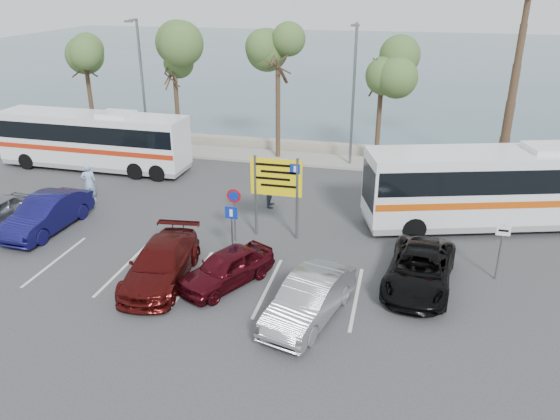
% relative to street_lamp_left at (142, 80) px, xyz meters
% --- Properties ---
extents(ground, '(120.00, 120.00, 0.00)m').
position_rel_street_lamp_left_xyz_m(ground, '(10.00, -13.52, -4.60)').
color(ground, '#363639').
rests_on(ground, ground).
extents(kerb_strip, '(44.00, 2.40, 0.15)m').
position_rel_street_lamp_left_xyz_m(kerb_strip, '(10.00, 0.48, -4.52)').
color(kerb_strip, gray).
rests_on(kerb_strip, ground).
extents(seawall, '(48.00, 0.80, 0.60)m').
position_rel_street_lamp_left_xyz_m(seawall, '(10.00, 2.48, -4.30)').
color(seawall, gray).
rests_on(seawall, ground).
extents(sea, '(140.00, 140.00, 0.00)m').
position_rel_street_lamp_left_xyz_m(sea, '(10.00, 46.48, -4.59)').
color(sea, '#3E5764').
rests_on(sea, ground).
extents(tree_far_left, '(3.20, 3.20, 7.60)m').
position_rel_street_lamp_left_xyz_m(tree_far_left, '(-4.00, 0.48, 1.73)').
color(tree_far_left, '#382619').
rests_on(tree_far_left, kerb_strip).
extents(tree_left, '(3.20, 3.20, 7.20)m').
position_rel_street_lamp_left_xyz_m(tree_left, '(2.00, 0.48, 1.41)').
color(tree_left, '#382619').
rests_on(tree_left, kerb_strip).
extents(tree_mid, '(3.20, 3.20, 8.00)m').
position_rel_street_lamp_left_xyz_m(tree_mid, '(8.50, 0.48, 2.06)').
color(tree_mid, '#382619').
rests_on(tree_mid, kerb_strip).
extents(tree_right, '(3.20, 3.20, 7.40)m').
position_rel_street_lamp_left_xyz_m(tree_right, '(14.50, 0.48, 1.57)').
color(tree_right, '#382619').
rests_on(tree_right, kerb_strip).
extents(street_lamp_left, '(0.45, 1.15, 8.01)m').
position_rel_street_lamp_left_xyz_m(street_lamp_left, '(0.00, 0.00, 0.00)').
color(street_lamp_left, slate).
rests_on(street_lamp_left, kerb_strip).
extents(street_lamp_right, '(0.45, 1.15, 8.01)m').
position_rel_street_lamp_left_xyz_m(street_lamp_right, '(13.00, 0.00, 0.00)').
color(street_lamp_right, slate).
rests_on(street_lamp_right, kerb_strip).
extents(direction_sign, '(2.20, 0.12, 3.60)m').
position_rel_street_lamp_left_xyz_m(direction_sign, '(11.00, -10.32, -2.17)').
color(direction_sign, slate).
rests_on(direction_sign, ground).
extents(sign_no_stop, '(0.60, 0.08, 2.35)m').
position_rel_street_lamp_left_xyz_m(sign_no_stop, '(9.40, -11.13, -3.02)').
color(sign_no_stop, slate).
rests_on(sign_no_stop, ground).
extents(sign_parking, '(0.50, 0.07, 2.25)m').
position_rel_street_lamp_left_xyz_m(sign_parking, '(9.80, -12.73, -3.13)').
color(sign_parking, slate).
rests_on(sign_parking, ground).
extents(sign_taxi, '(0.50, 0.07, 2.20)m').
position_rel_street_lamp_left_xyz_m(sign_taxi, '(19.80, -12.03, -3.18)').
color(sign_taxi, slate).
rests_on(sign_taxi, ground).
extents(lane_markings, '(12.02, 4.20, 0.01)m').
position_rel_street_lamp_left_xyz_m(lane_markings, '(8.86, -14.52, -4.60)').
color(lane_markings, silver).
rests_on(lane_markings, ground).
extents(coach_bus_left, '(11.19, 2.67, 3.47)m').
position_rel_street_lamp_left_xyz_m(coach_bus_left, '(-1.42, -3.86, -2.99)').
color(coach_bus_left, white).
rests_on(coach_bus_left, ground).
extents(coach_bus_right, '(12.26, 5.91, 3.75)m').
position_rel_street_lamp_left_xyz_m(coach_bus_right, '(20.47, -7.02, -2.86)').
color(coach_bus_right, white).
rests_on(coach_bus_right, ground).
extents(car_blue, '(1.89, 4.83, 1.57)m').
position_rel_street_lamp_left_xyz_m(car_blue, '(1.00, -12.02, -3.82)').
color(car_blue, '#11104A').
rests_on(car_blue, ground).
extents(car_maroon, '(2.50, 5.10, 1.43)m').
position_rel_street_lamp_left_xyz_m(car_maroon, '(7.79, -14.99, -3.89)').
color(car_maroon, '#480D0C').
rests_on(car_maroon, ground).
extents(car_red, '(3.24, 4.17, 1.33)m').
position_rel_street_lamp_left_xyz_m(car_red, '(10.19, -14.64, -3.94)').
color(car_red, '#440911').
rests_on(car_red, ground).
extents(suv_black, '(2.82, 5.12, 1.36)m').
position_rel_street_lamp_left_xyz_m(suv_black, '(17.00, -13.17, -3.92)').
color(suv_black, black).
rests_on(suv_black, ground).
extents(car_silver_b, '(2.65, 4.70, 1.47)m').
position_rel_street_lamp_left_xyz_m(car_silver_b, '(13.50, -16.12, -3.87)').
color(car_silver_b, gray).
rests_on(car_silver_b, ground).
extents(pedestrian_near, '(0.86, 0.77, 1.97)m').
position_rel_street_lamp_left_xyz_m(pedestrian_near, '(1.00, -8.52, -3.62)').
color(pedestrian_near, '#95B0D9').
rests_on(pedestrian_near, ground).
extents(pedestrian_far, '(0.80, 0.97, 1.82)m').
position_rel_street_lamp_left_xyz_m(pedestrian_far, '(10.00, -7.02, -3.69)').
color(pedestrian_far, '#343B4E').
rests_on(pedestrian_far, ground).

